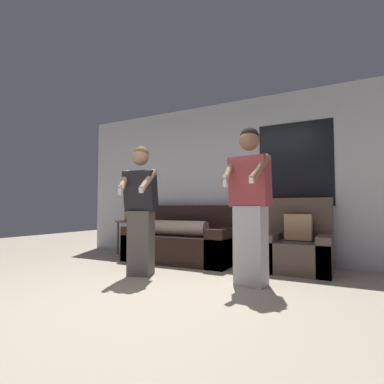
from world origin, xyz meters
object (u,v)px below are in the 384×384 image
Objects in this scene: armchair at (299,247)px; person_left at (141,209)px; couch at (183,242)px; side_table at (131,226)px; person_right at (250,203)px.

armchair is 0.61× the size of person_left.
couch is 2.29× the size of side_table.
person_left is at bearing -144.46° from armchair.
person_right reaches higher than person_left.
armchair is at bearing -2.67° from side_table.
side_table is 3.01m from person_right.
person_right is at bearing -108.27° from armchair.
side_table is 0.46× the size of person_left.
person_left is (0.03, -1.20, 0.55)m from couch.
person_left is 0.93× the size of person_right.
person_right is at bearing 6.87° from person_left.
couch is 1.80m from armchair.
person_right is (2.71, -1.24, 0.41)m from side_table.
person_right is at bearing -24.61° from side_table.
side_table is 0.43× the size of person_right.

